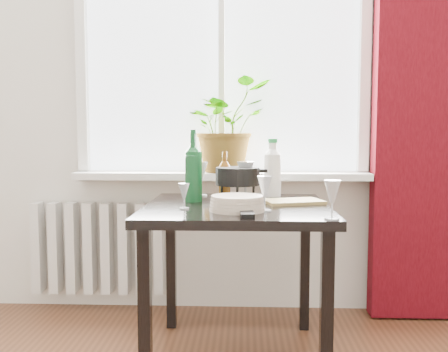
{
  "coord_description": "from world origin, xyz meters",
  "views": [
    {
      "loc": [
        0.14,
        -0.76,
        1.08
      ],
      "look_at": [
        0.04,
        1.55,
        0.88
      ],
      "focal_mm": 40.0,
      "sensor_mm": 36.0,
      "label": 1
    }
  ],
  "objects_px": {
    "wine_bottle_left": "(193,165)",
    "wineglass_front_left": "(184,196)",
    "fondue_pot": "(238,184)",
    "wineglass_far_right": "(332,199)",
    "plate_stack": "(237,203)",
    "cleaning_bottle": "(273,167)",
    "potted_plant": "(226,126)",
    "wineglass_back_center": "(245,181)",
    "tv_remote": "(247,213)",
    "bottle_amber": "(225,175)",
    "radiator": "(98,248)",
    "table": "(237,224)",
    "wine_bottle_right": "(193,167)",
    "cutting_board": "(293,201)",
    "wineglass_front_right": "(265,193)",
    "wineglass_back_left": "(200,178)"
  },
  "relations": [
    {
      "from": "wineglass_back_center",
      "to": "plate_stack",
      "type": "xyz_separation_m",
      "value": [
        -0.04,
        -0.31,
        -0.07
      ]
    },
    {
      "from": "potted_plant",
      "to": "fondue_pot",
      "type": "bearing_deg",
      "value": -81.23
    },
    {
      "from": "cleaning_bottle",
      "to": "plate_stack",
      "type": "height_order",
      "value": "cleaning_bottle"
    },
    {
      "from": "cleaning_bottle",
      "to": "wineglass_back_center",
      "type": "height_order",
      "value": "cleaning_bottle"
    },
    {
      "from": "potted_plant",
      "to": "cleaning_bottle",
      "type": "relative_size",
      "value": 1.74
    },
    {
      "from": "tv_remote",
      "to": "wine_bottle_left",
      "type": "bearing_deg",
      "value": 118.82
    },
    {
      "from": "table",
      "to": "potted_plant",
      "type": "height_order",
      "value": "potted_plant"
    },
    {
      "from": "wine_bottle_left",
      "to": "wineglass_far_right",
      "type": "height_order",
      "value": "wine_bottle_left"
    },
    {
      "from": "wine_bottle_left",
      "to": "plate_stack",
      "type": "distance_m",
      "value": 0.4
    },
    {
      "from": "table",
      "to": "tv_remote",
      "type": "xyz_separation_m",
      "value": [
        0.04,
        -0.29,
        0.1
      ]
    },
    {
      "from": "wineglass_back_center",
      "to": "wineglass_back_left",
      "type": "distance_m",
      "value": 0.31
    },
    {
      "from": "radiator",
      "to": "wine_bottle_right",
      "type": "relative_size",
      "value": 2.38
    },
    {
      "from": "wineglass_back_center",
      "to": "cleaning_bottle",
      "type": "bearing_deg",
      "value": 54.44
    },
    {
      "from": "tv_remote",
      "to": "wineglass_front_left",
      "type": "bearing_deg",
      "value": 147.04
    },
    {
      "from": "bottle_amber",
      "to": "wineglass_front_right",
      "type": "xyz_separation_m",
      "value": [
        0.19,
        -0.38,
        -0.05
      ]
    },
    {
      "from": "cleaning_bottle",
      "to": "tv_remote",
      "type": "height_order",
      "value": "cleaning_bottle"
    },
    {
      "from": "wineglass_back_center",
      "to": "wineglass_front_left",
      "type": "xyz_separation_m",
      "value": [
        -0.27,
        -0.27,
        -0.04
      ]
    },
    {
      "from": "radiator",
      "to": "wine_bottle_left",
      "type": "xyz_separation_m",
      "value": [
        0.64,
        -0.51,
        0.54
      ]
    },
    {
      "from": "radiator",
      "to": "potted_plant",
      "type": "distance_m",
      "value": 1.07
    },
    {
      "from": "wineglass_far_right",
      "to": "plate_stack",
      "type": "distance_m",
      "value": 0.42
    },
    {
      "from": "radiator",
      "to": "wine_bottle_right",
      "type": "bearing_deg",
      "value": -39.55
    },
    {
      "from": "wineglass_front_right",
      "to": "wineglass_far_right",
      "type": "relative_size",
      "value": 0.98
    },
    {
      "from": "bottle_amber",
      "to": "wineglass_front_left",
      "type": "xyz_separation_m",
      "value": [
        -0.17,
        -0.33,
        -0.06
      ]
    },
    {
      "from": "table",
      "to": "wine_bottle_left",
      "type": "relative_size",
      "value": 2.36
    },
    {
      "from": "table",
      "to": "wineglass_back_left",
      "type": "distance_m",
      "value": 0.43
    },
    {
      "from": "wine_bottle_right",
      "to": "wineglass_back_left",
      "type": "height_order",
      "value": "wine_bottle_right"
    },
    {
      "from": "cleaning_bottle",
      "to": "wineglass_front_left",
      "type": "bearing_deg",
      "value": -131.42
    },
    {
      "from": "cutting_board",
      "to": "wineglass_front_right",
      "type": "bearing_deg",
      "value": -119.98
    },
    {
      "from": "table",
      "to": "wineglass_back_center",
      "type": "distance_m",
      "value": 0.24
    },
    {
      "from": "bottle_amber",
      "to": "cleaning_bottle",
      "type": "distance_m",
      "value": 0.29
    },
    {
      "from": "wineglass_front_left",
      "to": "plate_stack",
      "type": "bearing_deg",
      "value": -9.95
    },
    {
      "from": "fondue_pot",
      "to": "wineglass_far_right",
      "type": "bearing_deg",
      "value": -39.25
    },
    {
      "from": "bottle_amber",
      "to": "wineglass_far_right",
      "type": "xyz_separation_m",
      "value": [
        0.44,
        -0.57,
        -0.04
      ]
    },
    {
      "from": "cleaning_bottle",
      "to": "cutting_board",
      "type": "bearing_deg",
      "value": -71.7
    },
    {
      "from": "wine_bottle_left",
      "to": "wineglass_back_left",
      "type": "xyz_separation_m",
      "value": [
        0.02,
        0.21,
        -0.09
      ]
    },
    {
      "from": "fondue_pot",
      "to": "bottle_amber",
      "type": "bearing_deg",
      "value": 146.55
    },
    {
      "from": "potted_plant",
      "to": "bottle_amber",
      "type": "xyz_separation_m",
      "value": [
        0.01,
        -0.42,
        -0.25
      ]
    },
    {
      "from": "wine_bottle_left",
      "to": "wineglass_front_left",
      "type": "bearing_deg",
      "value": -93.68
    },
    {
      "from": "wineglass_front_left",
      "to": "fondue_pot",
      "type": "relative_size",
      "value": 0.47
    },
    {
      "from": "potted_plant",
      "to": "wineglass_far_right",
      "type": "height_order",
      "value": "potted_plant"
    },
    {
      "from": "table",
      "to": "wineglass_front_left",
      "type": "height_order",
      "value": "wineglass_front_left"
    },
    {
      "from": "wineglass_back_left",
      "to": "radiator",
      "type": "bearing_deg",
      "value": 155.07
    },
    {
      "from": "bottle_amber",
      "to": "wineglass_front_left",
      "type": "bearing_deg",
      "value": -116.61
    },
    {
      "from": "wineglass_back_left",
      "to": "plate_stack",
      "type": "bearing_deg",
      "value": -68.13
    },
    {
      "from": "fondue_pot",
      "to": "plate_stack",
      "type": "bearing_deg",
      "value": -75.85
    },
    {
      "from": "wine_bottle_left",
      "to": "wine_bottle_right",
      "type": "xyz_separation_m",
      "value": [
        -0.0,
        -0.01,
        -0.01
      ]
    },
    {
      "from": "wine_bottle_right",
      "to": "wineglass_front_left",
      "type": "xyz_separation_m",
      "value": [
        -0.01,
        -0.24,
        -0.11
      ]
    },
    {
      "from": "radiator",
      "to": "table",
      "type": "bearing_deg",
      "value": -36.54
    },
    {
      "from": "wine_bottle_left",
      "to": "cleaning_bottle",
      "type": "distance_m",
      "value": 0.45
    },
    {
      "from": "wine_bottle_left",
      "to": "table",
      "type": "bearing_deg",
      "value": -28.46
    }
  ]
}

